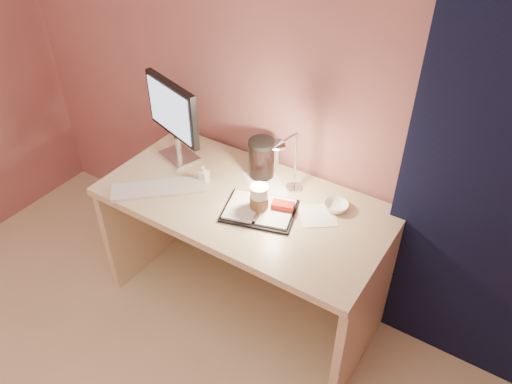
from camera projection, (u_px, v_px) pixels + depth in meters
The scene contains 14 objects.
room at pixel (492, 159), 1.93m from camera, with size 3.50×3.50×3.50m.
desk at pixel (253, 226), 2.57m from camera, with size 1.40×0.70×0.73m.
monitor at pixel (174, 114), 2.50m from camera, with size 0.40×0.20×0.44m.
keyboard at pixel (158, 189), 2.43m from camera, with size 0.44×0.13×0.02m, color silver.
planner at pixel (262, 210), 2.30m from camera, with size 0.38×0.33×0.05m.
paper_a at pixel (318, 215), 2.28m from camera, with size 0.16×0.16×0.00m, color white.
paper_b at pixel (262, 178), 2.51m from camera, with size 0.16×0.16×0.00m, color white.
paper_c at pixel (273, 193), 2.41m from camera, with size 0.14×0.14×0.00m, color white.
coffee_cup at pixel (259, 200), 2.27m from camera, with size 0.09×0.09×0.14m.
bowl at pixel (336, 206), 2.31m from camera, with size 0.11×0.11×0.04m, color white.
lotion_bottle at pixel (204, 174), 2.46m from camera, with size 0.04×0.04×0.09m, color white.
dark_jar at pixel (261, 160), 2.48m from camera, with size 0.13×0.13×0.18m, color black.
product_box at pixel (267, 153), 2.57m from camera, with size 0.10×0.08×0.14m, color silver.
desk_lamp at pixel (290, 162), 2.25m from camera, with size 0.10×0.21×0.34m.
Camera 1 is at (1.05, -0.15, 2.22)m, focal length 35.00 mm.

